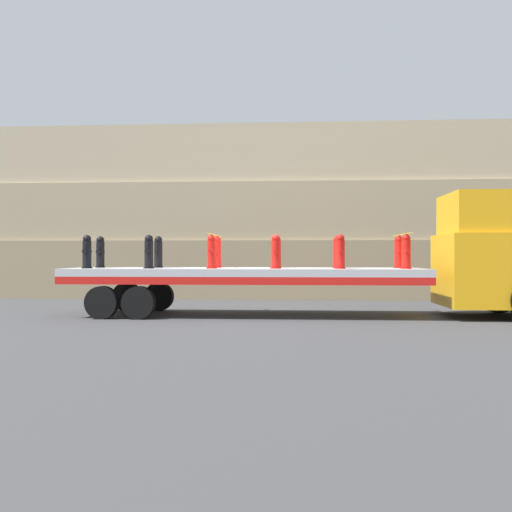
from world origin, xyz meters
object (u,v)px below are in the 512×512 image
fire_hydrant_red_far_2 (217,252)px  fire_hydrant_red_far_4 (337,252)px  fire_hydrant_red_far_5 (399,252)px  fire_hydrant_black_near_0 (87,252)px  fire_hydrant_black_far_1 (158,252)px  fire_hydrant_red_near_3 (276,252)px  fire_hydrant_red_near_5 (406,252)px  fire_hydrant_red_far_3 (277,252)px  truck_cab (496,257)px  fire_hydrant_red_near_2 (212,252)px  fire_hydrant_black_near_1 (149,252)px  fire_hydrant_black_far_0 (100,252)px  fire_hydrant_red_near_4 (340,252)px  flatbed_trailer (228,276)px

fire_hydrant_red_far_2 → fire_hydrant_red_far_4: size_ratio=1.00×
fire_hydrant_red_far_5 → fire_hydrant_black_near_0: bearing=-172.9°
fire_hydrant_black_far_1 → fire_hydrant_red_near_3: same height
fire_hydrant_red_near_5 → fire_hydrant_black_far_1: bearing=171.1°
fire_hydrant_red_far_2 → fire_hydrant_red_far_5: 5.08m
fire_hydrant_red_far_2 → fire_hydrant_red_far_3: 1.69m
fire_hydrant_red_far_4 → fire_hydrant_red_far_5: 1.69m
truck_cab → fire_hydrant_red_far_3: size_ratio=3.63×
truck_cab → fire_hydrant_red_near_2: truck_cab is taller
truck_cab → fire_hydrant_red_near_5: 2.53m
fire_hydrant_black_near_1 → fire_hydrant_black_near_0: bearing=180.0°
fire_hydrant_black_near_1 → fire_hydrant_black_far_1: same height
fire_hydrant_black_far_0 → fire_hydrant_red_near_5: 8.54m
fire_hydrant_red_far_3 → fire_hydrant_red_near_2: bearing=-148.0°
fire_hydrant_black_near_0 → fire_hydrant_black_near_1: 1.69m
fire_hydrant_red_near_4 → fire_hydrant_red_far_3: bearing=148.0°
fire_hydrant_red_near_3 → fire_hydrant_black_near_1: bearing=180.0°
flatbed_trailer → fire_hydrant_red_far_4: fire_hydrant_red_far_4 is taller
fire_hydrant_red_far_2 → fire_hydrant_black_far_1: bearing=180.0°
truck_cab → fire_hydrant_red_far_2: bearing=176.0°
fire_hydrant_red_near_3 → truck_cab: bearing=5.2°
fire_hydrant_black_far_1 → fire_hydrant_red_near_2: (1.69, -1.06, 0.00)m
flatbed_trailer → fire_hydrant_red_far_3: 1.56m
fire_hydrant_black_far_0 → fire_hydrant_red_far_2: same height
fire_hydrant_red_far_3 → fire_hydrant_red_far_4: bearing=0.0°
fire_hydrant_black_far_0 → fire_hydrant_black_far_1: bearing=0.0°
fire_hydrant_black_near_1 → fire_hydrant_red_far_5: 6.86m
fire_hydrant_red_far_5 → flatbed_trailer: bearing=-173.6°
truck_cab → fire_hydrant_red_far_4: size_ratio=3.63×
fire_hydrant_black_near_0 → fire_hydrant_red_near_4: same height
fire_hydrant_red_far_2 → fire_hydrant_red_far_4: bearing=0.0°
fire_hydrant_black_far_0 → fire_hydrant_red_far_5: same height
fire_hydrant_black_far_1 → fire_hydrant_red_near_2: size_ratio=1.00×
fire_hydrant_black_near_0 → fire_hydrant_red_far_5: bearing=7.1°
flatbed_trailer → fire_hydrant_red_near_3: 1.56m
fire_hydrant_red_far_4 → truck_cab: bearing=-7.3°
flatbed_trailer → fire_hydrant_red_near_5: 4.78m
fire_hydrant_red_far_4 → fire_hydrant_red_far_5: bearing=0.0°
fire_hydrant_red_near_2 → fire_hydrant_red_far_3: size_ratio=1.00×
fire_hydrant_black_near_1 → fire_hydrant_black_far_1: (0.00, 1.06, 0.00)m
fire_hydrant_black_near_0 → fire_hydrant_red_far_5: size_ratio=1.00×
fire_hydrant_red_far_5 → fire_hydrant_red_near_2: bearing=-168.2°
truck_cab → fire_hydrant_black_near_1: size_ratio=3.63×
truck_cab → fire_hydrant_red_near_4: size_ratio=3.63×
fire_hydrant_black_far_0 → fire_hydrant_red_near_3: bearing=-11.8°
flatbed_trailer → fire_hydrant_red_far_5: fire_hydrant_red_far_5 is taller
fire_hydrant_red_near_2 → fire_hydrant_red_far_5: 5.19m
flatbed_trailer → fire_hydrant_red_far_5: 4.78m
fire_hydrant_red_near_4 → fire_hydrant_red_near_5: same height
fire_hydrant_black_near_1 → fire_hydrant_red_near_2: same height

